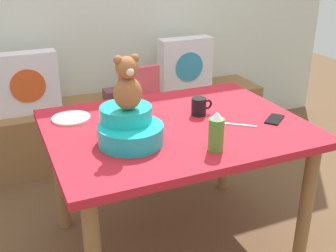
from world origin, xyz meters
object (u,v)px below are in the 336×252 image
at_px(infant_seat_teal, 129,127).
at_px(coffee_mug, 199,106).
at_px(book_stack, 117,94).
at_px(highchair, 147,108).
at_px(ketchup_bottle, 216,132).
at_px(pillow_floral_right, 185,65).
at_px(dinner_plate_near, 133,115).
at_px(teddy_bear, 127,84).
at_px(cell_phone, 274,119).
at_px(pillow_floral_left, 27,83).
at_px(dinner_plate_far, 71,118).
at_px(dining_table, 176,142).

height_order(infant_seat_teal, coffee_mug, infant_seat_teal).
relative_size(book_stack, highchair, 0.25).
distance_m(ketchup_bottle, coffee_mug, 0.43).
relative_size(pillow_floral_right, dinner_plate_near, 2.20).
height_order(teddy_bear, cell_phone, teddy_bear).
bearing_deg(cell_phone, pillow_floral_left, 0.30).
relative_size(teddy_bear, dinner_plate_near, 1.25).
relative_size(pillow_floral_left, ketchup_bottle, 2.38).
relative_size(pillow_floral_right, teddy_bear, 1.76).
distance_m(infant_seat_teal, cell_phone, 0.78).
relative_size(infant_seat_teal, ketchup_bottle, 1.78).
distance_m(coffee_mug, dinner_plate_far, 0.68).
height_order(ketchup_bottle, dinner_plate_far, ketchup_bottle).
bearing_deg(book_stack, pillow_floral_right, -2.04).
bearing_deg(teddy_bear, cell_phone, -3.77).
bearing_deg(pillow_floral_left, dinner_plate_far, -82.14).
bearing_deg(dinner_plate_near, coffee_mug, -19.59).
xyz_separation_m(book_stack, infant_seat_teal, (-0.34, -1.35, 0.31)).
distance_m(book_stack, dinner_plate_far, 1.13).
height_order(pillow_floral_left, dining_table, pillow_floral_left).
relative_size(teddy_bear, cell_phone, 1.74).
xyz_separation_m(pillow_floral_right, book_stack, (-0.59, 0.02, -0.18)).
xyz_separation_m(book_stack, ketchup_bottle, (-0.02, -1.59, 0.33)).
xyz_separation_m(coffee_mug, dinner_plate_near, (-0.34, 0.12, -0.04)).
bearing_deg(highchair, pillow_floral_right, 39.87).
distance_m(teddy_bear, dinner_plate_far, 0.51).
xyz_separation_m(pillow_floral_left, infant_seat_teal, (0.32, -1.33, 0.13)).
bearing_deg(dinner_plate_far, coffee_mug, -18.25).
xyz_separation_m(dining_table, ketchup_bottle, (0.04, -0.34, 0.19)).
bearing_deg(pillow_floral_right, teddy_bear, -124.93).
xyz_separation_m(dining_table, teddy_bear, (-0.28, -0.10, 0.38)).
bearing_deg(infant_seat_teal, dinner_plate_near, 68.49).
xyz_separation_m(ketchup_bottle, dinner_plate_near, (-0.21, 0.53, -0.08)).
bearing_deg(highchair, coffee_mug, -88.43).
bearing_deg(cell_phone, teddy_bear, 47.92).
relative_size(pillow_floral_right, infant_seat_teal, 1.33).
bearing_deg(dinner_plate_near, teddy_bear, -111.48).
relative_size(highchair, ketchup_bottle, 4.27).
bearing_deg(dinner_plate_far, teddy_bear, -63.19).
bearing_deg(coffee_mug, book_stack, 95.31).
relative_size(book_stack, cell_phone, 1.39).
height_order(ketchup_bottle, coffee_mug, ketchup_bottle).
bearing_deg(pillow_floral_right, dinner_plate_far, -139.88).
xyz_separation_m(ketchup_bottle, dinner_plate_far, (-0.51, 0.62, -0.08)).
distance_m(infant_seat_teal, coffee_mug, 0.48).
xyz_separation_m(pillow_floral_right, cell_phone, (-0.15, -1.38, 0.06)).
height_order(infant_seat_teal, dinner_plate_near, infant_seat_teal).
bearing_deg(ketchup_bottle, book_stack, 89.26).
height_order(dining_table, cell_phone, cell_phone).
relative_size(teddy_bear, dinner_plate_far, 1.25).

